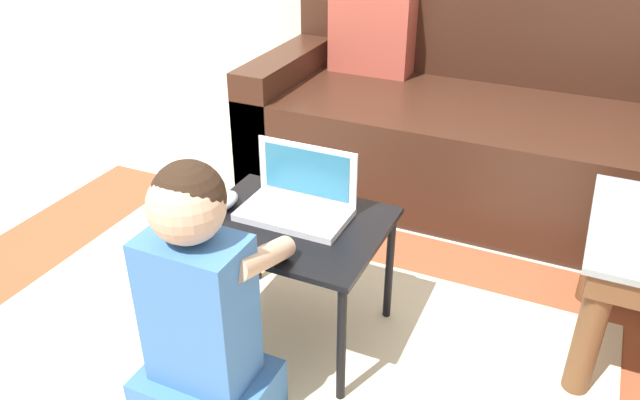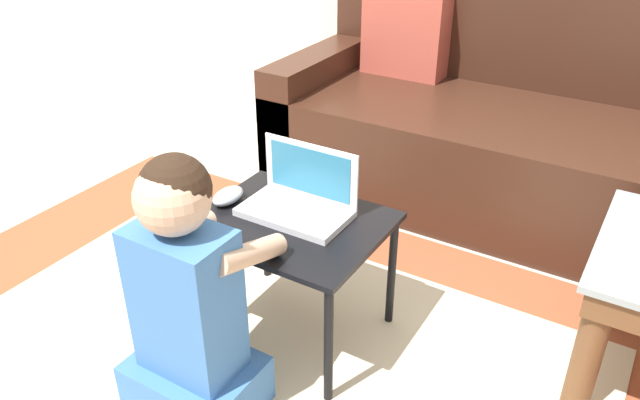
{
  "view_description": "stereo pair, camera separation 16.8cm",
  "coord_description": "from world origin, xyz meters",
  "views": [
    {
      "loc": [
        0.55,
        -1.15,
        1.27
      ],
      "look_at": [
        -0.06,
        0.18,
        0.45
      ],
      "focal_mm": 35.0,
      "sensor_mm": 36.0,
      "label": 1
    },
    {
      "loc": [
        0.7,
        -1.07,
        1.27
      ],
      "look_at": [
        -0.06,
        0.18,
        0.45
      ],
      "focal_mm": 35.0,
      "sensor_mm": 36.0,
      "label": 2
    }
  ],
  "objects": [
    {
      "name": "ground_plane",
      "position": [
        0.0,
        0.0,
        0.0
      ],
      "size": [
        16.0,
        16.0,
        0.0
      ],
      "primitive_type": "plane",
      "color": "beige"
    },
    {
      "name": "area_rug",
      "position": [
        -0.13,
        -0.05,
        0.0
      ],
      "size": [
        2.51,
        1.73,
        0.01
      ],
      "color": "#9E4C2D",
      "rests_on": "ground_plane"
    },
    {
      "name": "couch",
      "position": [
        0.09,
        1.31,
        0.28
      ],
      "size": [
        1.73,
        0.84,
        0.82
      ],
      "color": "#381E14",
      "rests_on": "ground_plane"
    },
    {
      "name": "laptop_desk",
      "position": [
        -0.13,
        0.13,
        0.34
      ],
      "size": [
        0.51,
        0.41,
        0.39
      ],
      "color": "black",
      "rests_on": "ground_plane"
    },
    {
      "name": "laptop",
      "position": [
        -0.13,
        0.18,
        0.42
      ],
      "size": [
        0.3,
        0.17,
        0.19
      ],
      "color": "silver",
      "rests_on": "laptop_desk"
    },
    {
      "name": "computer_mouse",
      "position": [
        -0.34,
        0.13,
        0.41
      ],
      "size": [
        0.07,
        0.11,
        0.04
      ],
      "color": "#B2B7C1",
      "rests_on": "laptop_desk"
    },
    {
      "name": "person_seated",
      "position": [
        -0.18,
        -0.23,
        0.34
      ],
      "size": [
        0.32,
        0.35,
        0.72
      ],
      "color": "#3D70B2",
      "rests_on": "ground_plane"
    }
  ]
}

